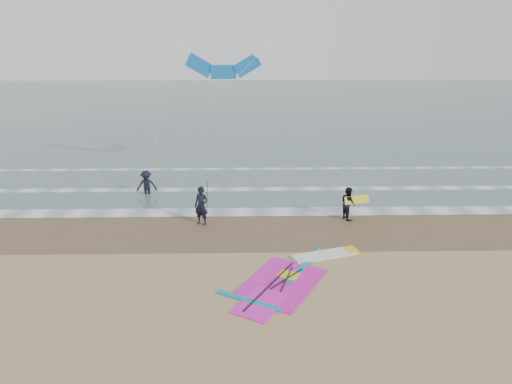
{
  "coord_description": "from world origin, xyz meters",
  "views": [
    {
      "loc": [
        -1.78,
        -13.89,
        8.55
      ],
      "look_at": [
        -1.38,
        5.0,
        2.2
      ],
      "focal_mm": 32.0,
      "sensor_mm": 36.0,
      "label": 1
    }
  ],
  "objects_px": {
    "person_standing": "(201,206)",
    "person_wading": "(146,180)",
    "person_walking": "(348,203)",
    "surf_kite": "(223,60)",
    "windsurf_rig": "(295,275)"
  },
  "relations": [
    {
      "from": "person_standing",
      "to": "person_wading",
      "type": "height_order",
      "value": "person_standing"
    },
    {
      "from": "person_walking",
      "to": "surf_kite",
      "type": "height_order",
      "value": "surf_kite"
    },
    {
      "from": "person_standing",
      "to": "surf_kite",
      "type": "distance_m",
      "value": 10.03
    },
    {
      "from": "person_wading",
      "to": "person_walking",
      "type": "bearing_deg",
      "value": -26.51
    },
    {
      "from": "surf_kite",
      "to": "person_standing",
      "type": "bearing_deg",
      "value": -96.13
    },
    {
      "from": "person_standing",
      "to": "person_walking",
      "type": "distance_m",
      "value": 7.22
    },
    {
      "from": "windsurf_rig",
      "to": "person_standing",
      "type": "xyz_separation_m",
      "value": [
        -4.01,
        5.16,
        0.92
      ]
    },
    {
      "from": "person_wading",
      "to": "person_standing",
      "type": "bearing_deg",
      "value": -58.08
    },
    {
      "from": "windsurf_rig",
      "to": "person_wading",
      "type": "height_order",
      "value": "person_wading"
    },
    {
      "from": "person_standing",
      "to": "surf_kite",
      "type": "bearing_deg",
      "value": 106.3
    },
    {
      "from": "windsurf_rig",
      "to": "surf_kite",
      "type": "height_order",
      "value": "surf_kite"
    },
    {
      "from": "person_wading",
      "to": "surf_kite",
      "type": "relative_size",
      "value": 0.23
    },
    {
      "from": "person_walking",
      "to": "person_wading",
      "type": "height_order",
      "value": "person_wading"
    },
    {
      "from": "person_standing",
      "to": "person_walking",
      "type": "height_order",
      "value": "person_standing"
    },
    {
      "from": "windsurf_rig",
      "to": "person_wading",
      "type": "distance_m",
      "value": 12.33
    }
  ]
}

